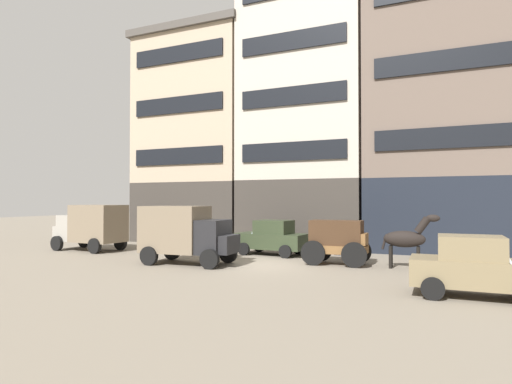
{
  "coord_description": "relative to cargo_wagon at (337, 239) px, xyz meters",
  "views": [
    {
      "loc": [
        7.53,
        -17.4,
        2.89
      ],
      "look_at": [
        -0.93,
        1.88,
        3.3
      ],
      "focal_mm": 29.7,
      "sensor_mm": 36.0,
      "label": 1
    }
  ],
  "objects": [
    {
      "name": "delivery_truck_far",
      "position": [
        -14.18,
        -0.45,
        0.28
      ],
      "size": [
        4.44,
        2.33,
        2.62
      ],
      "color": "gray",
      "rests_on": "ground_plane"
    },
    {
      "name": "fire_hydrant_curbside",
      "position": [
        -11.98,
        3.28,
        -0.72
      ],
      "size": [
        0.24,
        0.24,
        0.83
      ],
      "color": "maroon",
      "rests_on": "ground_plane"
    },
    {
      "name": "draft_horse",
      "position": [
        2.95,
        0.0,
        0.12
      ],
      "size": [
        2.35,
        0.64,
        2.3
      ],
      "color": "black",
      "rests_on": "ground_plane"
    },
    {
      "name": "building_far_left",
      "position": [
        -11.68,
        7.85,
        6.31
      ],
      "size": [
        8.54,
        7.04,
        14.83
      ],
      "color": "#38332D",
      "rests_on": "ground_plane"
    },
    {
      "name": "delivery_truck_near",
      "position": [
        -6.34,
        -2.59,
        0.28
      ],
      "size": [
        4.43,
        2.32,
        2.62
      ],
      "color": "black",
      "rests_on": "ground_plane"
    },
    {
      "name": "cargo_wagon",
      "position": [
        0.0,
        0.0,
        0.0
      ],
      "size": [
        2.94,
        1.57,
        1.98
      ],
      "color": "brown",
      "rests_on": "ground_plane"
    },
    {
      "name": "ground_plane",
      "position": [
        -3.23,
        -1.54,
        -1.15
      ],
      "size": [
        120.0,
        120.0,
        0.0
      ],
      "primitive_type": "plane",
      "color": "slate"
    },
    {
      "name": "pedestrian_officer",
      "position": [
        -0.74,
        3.22,
        -0.17
      ],
      "size": [
        0.41,
        0.41,
        1.79
      ],
      "color": "black",
      "rests_on": "ground_plane"
    },
    {
      "name": "sedan_light",
      "position": [
        -3.94,
        1.94,
        -0.23
      ],
      "size": [
        3.83,
        2.12,
        1.83
      ],
      "color": "#2D3823",
      "rests_on": "ground_plane"
    },
    {
      "name": "sedan_dark",
      "position": [
        5.21,
        -4.78,
        -0.23
      ],
      "size": [
        3.71,
        1.88,
        1.83
      ],
      "color": "#7A6B4C",
      "rests_on": "ground_plane"
    },
    {
      "name": "building_center_left",
      "position": [
        -3.68,
        7.85,
        7.74
      ],
      "size": [
        8.16,
        7.04,
        17.69
      ],
      "color": "#38332D",
      "rests_on": "ground_plane"
    },
    {
      "name": "building_center_right",
      "position": [
        4.76,
        7.85,
        7.1
      ],
      "size": [
        9.44,
        7.04,
        16.41
      ],
      "color": "black",
      "rests_on": "ground_plane"
    }
  ]
}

